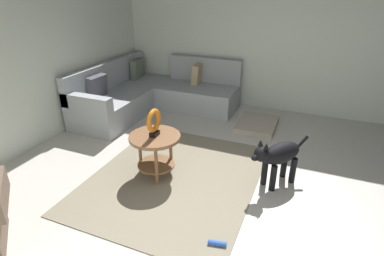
# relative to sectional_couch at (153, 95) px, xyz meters

# --- Properties ---
(ground_plane) EXTENTS (6.00, 6.00, 0.10)m
(ground_plane) POSITION_rel_sectional_couch_xyz_m (-1.99, -2.01, -0.34)
(ground_plane) COLOR beige
(wall_back) EXTENTS (6.00, 0.12, 2.70)m
(wall_back) POSITION_rel_sectional_couch_xyz_m (-1.99, 0.93, 1.06)
(wall_back) COLOR silver
(wall_back) RESTS_ON ground_plane
(wall_right) EXTENTS (0.12, 6.00, 2.70)m
(wall_right) POSITION_rel_sectional_couch_xyz_m (0.95, -2.01, 1.06)
(wall_right) COLOR silver
(wall_right) RESTS_ON ground_plane
(area_rug) EXTENTS (2.30, 1.90, 0.01)m
(area_rug) POSITION_rel_sectional_couch_xyz_m (-1.84, -1.31, -0.29)
(area_rug) COLOR gray
(area_rug) RESTS_ON ground_plane
(sectional_couch) EXTENTS (2.20, 2.25, 0.88)m
(sectional_couch) POSITION_rel_sectional_couch_xyz_m (0.00, 0.00, 0.00)
(sectional_couch) COLOR #9EA3A8
(sectional_couch) RESTS_ON ground_plane
(side_table) EXTENTS (0.60, 0.60, 0.54)m
(side_table) POSITION_rel_sectional_couch_xyz_m (-1.87, -1.08, 0.12)
(side_table) COLOR brown
(side_table) RESTS_ON ground_plane
(torus_sculpture) EXTENTS (0.28, 0.08, 0.33)m
(torus_sculpture) POSITION_rel_sectional_couch_xyz_m (-1.87, -1.08, 0.42)
(torus_sculpture) COLOR black
(torus_sculpture) RESTS_ON side_table
(dog_bed_mat) EXTENTS (0.80, 0.60, 0.09)m
(dog_bed_mat) POSITION_rel_sectional_couch_xyz_m (-0.01, -1.93, -0.25)
(dog_bed_mat) COLOR #B2A38E
(dog_bed_mat) RESTS_ON ground_plane
(dog) EXTENTS (0.71, 0.55, 0.63)m
(dog) POSITION_rel_sectional_couch_xyz_m (-1.51, -2.45, 0.09)
(dog) COLOR black
(dog) RESTS_ON ground_plane
(dog_toy_rope) EXTENTS (0.08, 0.17, 0.05)m
(dog_toy_rope) POSITION_rel_sectional_couch_xyz_m (-2.67, -2.12, -0.27)
(dog_toy_rope) COLOR blue
(dog_toy_rope) RESTS_ON ground_plane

